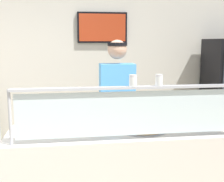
% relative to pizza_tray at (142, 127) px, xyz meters
% --- Properties ---
extents(shop_rear_unit, '(6.50, 0.13, 2.70)m').
position_rel_pizza_tray_xyz_m(shop_rear_unit, '(-0.15, 1.97, 0.39)').
color(shop_rear_unit, beige).
rests_on(shop_rear_unit, ground).
extents(serving_counter, '(2.10, 0.65, 0.95)m').
position_rel_pizza_tray_xyz_m(serving_counter, '(-0.15, -0.02, -0.49)').
color(serving_counter, silver).
rests_on(serving_counter, ground).
extents(sneeze_guard, '(1.92, 0.06, 0.44)m').
position_rel_pizza_tray_xyz_m(sneeze_guard, '(-0.15, -0.28, 0.26)').
color(sneeze_guard, '#B2B5BC').
rests_on(sneeze_guard, serving_counter).
extents(pizza_tray, '(0.48, 0.48, 0.04)m').
position_rel_pizza_tray_xyz_m(pizza_tray, '(0.00, 0.00, 0.00)').
color(pizza_tray, '#9EA0A8').
rests_on(pizza_tray, serving_counter).
extents(pizza_server, '(0.10, 0.29, 0.01)m').
position_rel_pizza_tray_xyz_m(pizza_server, '(0.04, -0.02, 0.02)').
color(pizza_server, '#ADAFB7').
rests_on(pizza_server, pizza_tray).
extents(parmesan_shaker, '(0.06, 0.06, 0.09)m').
position_rel_pizza_tray_xyz_m(parmesan_shaker, '(-0.15, -0.28, 0.46)').
color(parmesan_shaker, white).
rests_on(parmesan_shaker, sneeze_guard).
extents(pepper_flake_shaker, '(0.06, 0.06, 0.09)m').
position_rel_pizza_tray_xyz_m(pepper_flake_shaker, '(0.06, -0.28, 0.46)').
color(pepper_flake_shaker, white).
rests_on(pepper_flake_shaker, sneeze_guard).
extents(worker_figure, '(0.41, 0.50, 1.76)m').
position_rel_pizza_tray_xyz_m(worker_figure, '(-0.11, 0.65, 0.04)').
color(worker_figure, '#23232D').
rests_on(worker_figure, ground).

